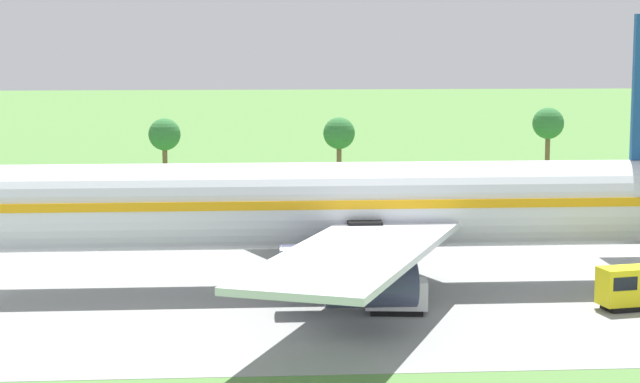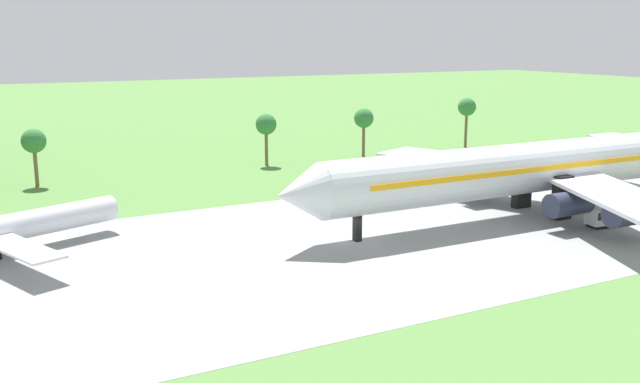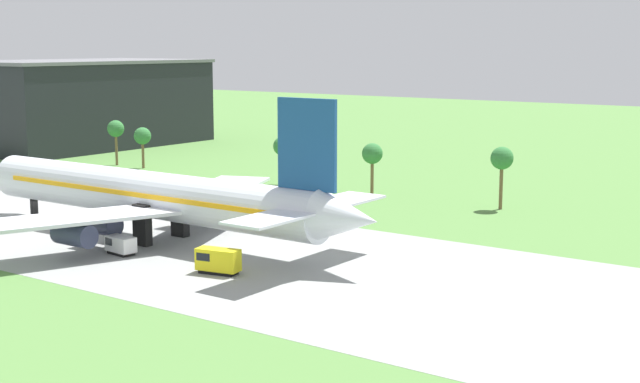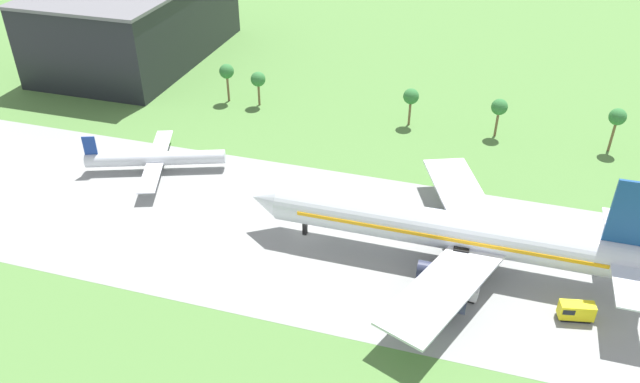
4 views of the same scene
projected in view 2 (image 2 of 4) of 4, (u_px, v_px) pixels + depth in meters
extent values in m
plane|color=#517F3D|center=(356.00, 241.00, 77.70)|extent=(600.00, 600.00, 0.00)
cube|color=gray|center=(356.00, 241.00, 77.70)|extent=(320.00, 44.00, 0.02)
cylinder|color=silver|center=(526.00, 168.00, 87.48)|extent=(57.36, 6.22, 6.22)
cone|color=silver|center=(299.00, 194.00, 73.19)|extent=(4.97, 6.09, 6.09)
cube|color=#EFA314|center=(526.00, 164.00, 87.38)|extent=(48.76, 6.34, 0.62)
cube|color=silver|center=(618.00, 196.00, 77.36)|extent=(17.01, 26.58, 0.44)
cube|color=silver|center=(467.00, 160.00, 99.27)|extent=(17.01, 26.58, 0.44)
cylinder|color=#2D334C|center=(568.00, 204.00, 81.46)|extent=(5.60, 2.80, 2.80)
cylinder|color=#2D334C|center=(629.00, 213.00, 77.25)|extent=(5.60, 2.80, 2.80)
cylinder|color=#2D334C|center=(482.00, 181.00, 94.33)|extent=(5.60, 2.80, 2.80)
cylinder|color=#2D334C|center=(466.00, 172.00, 100.85)|extent=(5.60, 2.80, 2.80)
cube|color=black|center=(357.00, 217.00, 77.14)|extent=(0.70, 0.90, 5.39)
cube|color=black|center=(562.00, 197.00, 86.55)|extent=(2.40, 1.20, 5.39)
cube|color=black|center=(522.00, 187.00, 92.45)|extent=(2.40, 1.20, 5.39)
cube|color=black|center=(603.00, 225.00, 83.41)|extent=(3.64, 2.19, 0.40)
cube|color=white|center=(604.00, 216.00, 83.16)|extent=(4.27, 2.46, 1.88)
cube|color=black|center=(597.00, 214.00, 82.71)|extent=(1.65, 2.19, 0.90)
cylinder|color=brown|center=(266.00, 147.00, 122.60)|extent=(0.56, 0.56, 6.54)
sphere|color=#337538|center=(266.00, 124.00, 121.78)|extent=(3.60, 3.60, 3.60)
cylinder|color=brown|center=(364.00, 139.00, 131.58)|extent=(0.56, 0.56, 6.55)
sphere|color=#337538|center=(364.00, 118.00, 130.75)|extent=(3.60, 3.60, 3.60)
cylinder|color=brown|center=(466.00, 129.00, 142.48)|extent=(0.56, 0.56, 7.53)
sphere|color=#337538|center=(467.00, 107.00, 141.54)|extent=(3.60, 3.60, 3.60)
cylinder|color=brown|center=(36.00, 166.00, 105.54)|extent=(0.56, 0.56, 6.21)
sphere|color=#337538|center=(34.00, 141.00, 104.75)|extent=(3.60, 3.60, 3.60)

